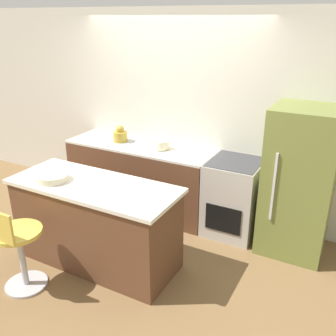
{
  "coord_description": "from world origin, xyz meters",
  "views": [
    {
      "loc": [
        2.23,
        -3.59,
        2.49
      ],
      "look_at": [
        0.46,
        -0.29,
        0.96
      ],
      "focal_mm": 40.0,
      "sensor_mm": 36.0,
      "label": 1
    }
  ],
  "objects_px": {
    "stool_chair": "(17,248)",
    "oven_range": "(233,197)",
    "mixing_bowl": "(161,144)",
    "refrigerator": "(299,182)",
    "kettle": "(120,135)"
  },
  "relations": [
    {
      "from": "oven_range",
      "to": "kettle",
      "type": "bearing_deg",
      "value": -179.64
    },
    {
      "from": "mixing_bowl",
      "to": "stool_chair",
      "type": "bearing_deg",
      "value": -103.29
    },
    {
      "from": "refrigerator",
      "to": "mixing_bowl",
      "type": "relative_size",
      "value": 7.96
    },
    {
      "from": "oven_range",
      "to": "mixing_bowl",
      "type": "xyz_separation_m",
      "value": [
        -0.98,
        -0.01,
        0.52
      ]
    },
    {
      "from": "oven_range",
      "to": "stool_chair",
      "type": "relative_size",
      "value": 0.99
    },
    {
      "from": "oven_range",
      "to": "stool_chair",
      "type": "distance_m",
      "value": 2.45
    },
    {
      "from": "refrigerator",
      "to": "stool_chair",
      "type": "height_order",
      "value": "refrigerator"
    },
    {
      "from": "refrigerator",
      "to": "kettle",
      "type": "xyz_separation_m",
      "value": [
        -2.34,
        0.01,
        0.19
      ]
    },
    {
      "from": "refrigerator",
      "to": "oven_range",
      "type": "bearing_deg",
      "value": 178.66
    },
    {
      "from": "oven_range",
      "to": "mixing_bowl",
      "type": "distance_m",
      "value": 1.11
    },
    {
      "from": "stool_chair",
      "to": "oven_range",
      "type": "bearing_deg",
      "value": 53.78
    },
    {
      "from": "oven_range",
      "to": "kettle",
      "type": "relative_size",
      "value": 4.19
    },
    {
      "from": "stool_chair",
      "to": "mixing_bowl",
      "type": "height_order",
      "value": "mixing_bowl"
    },
    {
      "from": "oven_range",
      "to": "mixing_bowl",
      "type": "relative_size",
      "value": 4.47
    },
    {
      "from": "refrigerator",
      "to": "kettle",
      "type": "height_order",
      "value": "refrigerator"
    }
  ]
}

